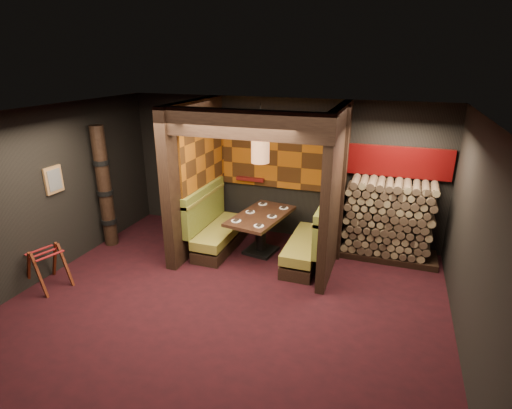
% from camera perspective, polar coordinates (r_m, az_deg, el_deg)
% --- Properties ---
extents(floor, '(6.50, 5.50, 0.02)m').
position_cam_1_polar(floor, '(6.42, -3.96, -13.61)').
color(floor, black).
rests_on(floor, ground).
extents(ceiling, '(6.50, 5.50, 0.02)m').
position_cam_1_polar(ceiling, '(5.39, -4.71, 12.68)').
color(ceiling, black).
rests_on(ceiling, ground).
extents(wall_back, '(6.50, 0.02, 2.85)m').
position_cam_1_polar(wall_back, '(8.22, 3.39, 5.11)').
color(wall_back, black).
rests_on(wall_back, ground).
extents(wall_front, '(6.50, 0.02, 2.85)m').
position_cam_1_polar(wall_front, '(3.71, -22.27, -16.64)').
color(wall_front, black).
rests_on(wall_front, ground).
extents(wall_left, '(0.02, 5.50, 2.85)m').
position_cam_1_polar(wall_left, '(7.61, -27.46, 1.57)').
color(wall_left, black).
rests_on(wall_left, ground).
extents(wall_right, '(0.02, 5.50, 2.85)m').
position_cam_1_polar(wall_right, '(5.43, 29.27, -5.67)').
color(wall_right, black).
rests_on(wall_right, ground).
extents(partition_left, '(0.20, 2.20, 2.85)m').
position_cam_1_polar(partition_left, '(7.72, -8.64, 3.91)').
color(partition_left, black).
rests_on(partition_left, floor).
extents(partition_right, '(0.15, 2.10, 2.85)m').
position_cam_1_polar(partition_right, '(6.97, 11.25, 1.97)').
color(partition_right, black).
rests_on(partition_right, floor).
extents(header_beam, '(2.85, 0.18, 0.44)m').
position_cam_1_polar(header_beam, '(6.07, -2.14, 11.38)').
color(header_beam, black).
rests_on(header_beam, partition_left).
extents(tapa_back_panel, '(2.40, 0.06, 1.55)m').
position_cam_1_polar(tapa_back_panel, '(8.09, 3.18, 7.75)').
color(tapa_back_panel, '#90480D').
rests_on(tapa_back_panel, wall_back).
extents(tapa_side_panel, '(0.04, 1.85, 1.45)m').
position_cam_1_polar(tapa_side_panel, '(7.71, -7.41, 7.22)').
color(tapa_side_panel, '#90480D').
rests_on(tapa_side_panel, partition_left).
extents(lacquer_shelf, '(0.60, 0.12, 0.07)m').
position_cam_1_polar(lacquer_shelf, '(8.37, -0.81, 3.67)').
color(lacquer_shelf, '#560F0F').
rests_on(lacquer_shelf, wall_back).
extents(booth_bench_left, '(0.68, 1.60, 1.14)m').
position_cam_1_polar(booth_bench_left, '(7.90, -5.76, -3.49)').
color(booth_bench_left, black).
rests_on(booth_bench_left, floor).
extents(booth_bench_right, '(0.68, 1.60, 1.14)m').
position_cam_1_polar(booth_bench_right, '(7.36, 7.81, -5.43)').
color(booth_bench_right, black).
rests_on(booth_bench_right, floor).
extents(dining_table, '(1.05, 1.60, 0.79)m').
position_cam_1_polar(dining_table, '(7.62, 0.70, -3.08)').
color(dining_table, black).
rests_on(dining_table, floor).
extents(place_settings, '(0.81, 1.26, 0.03)m').
position_cam_1_polar(place_settings, '(7.52, 0.71, -1.35)').
color(place_settings, white).
rests_on(place_settings, dining_table).
extents(pendant_lamp, '(0.33, 0.33, 1.05)m').
position_cam_1_polar(pendant_lamp, '(7.12, 0.62, 7.78)').
color(pendant_lamp, '#9C643E').
rests_on(pendant_lamp, ceiling).
extents(framed_picture, '(0.05, 0.36, 0.46)m').
position_cam_1_polar(framed_picture, '(7.59, -26.94, 3.16)').
color(framed_picture, '#9B6E43').
rests_on(framed_picture, wall_left).
extents(luggage_rack, '(0.79, 0.65, 0.74)m').
position_cam_1_polar(luggage_rack, '(7.43, -27.69, -7.74)').
color(luggage_rack, '#4A190A').
rests_on(luggage_rack, floor).
extents(totem_column, '(0.31, 0.31, 2.40)m').
position_cam_1_polar(totem_column, '(8.29, -20.83, 2.20)').
color(totem_column, black).
rests_on(totem_column, floor).
extents(firewood_stack, '(1.73, 0.70, 1.50)m').
position_cam_1_polar(firewood_stack, '(7.76, 18.85, -2.18)').
color(firewood_stack, black).
rests_on(firewood_stack, floor).
extents(mosaic_header, '(1.83, 0.10, 0.56)m').
position_cam_1_polar(mosaic_header, '(7.77, 19.77, 5.76)').
color(mosaic_header, maroon).
rests_on(mosaic_header, wall_back).
extents(bay_front_post, '(0.08, 0.08, 2.85)m').
position_cam_1_polar(bay_front_post, '(7.21, 12.27, 2.50)').
color(bay_front_post, black).
rests_on(bay_front_post, floor).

